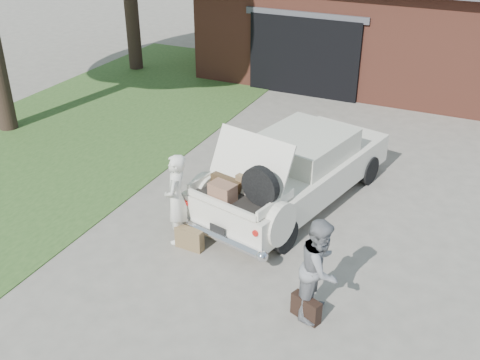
% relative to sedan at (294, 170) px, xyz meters
% --- Properties ---
extents(ground, '(90.00, 90.00, 0.00)m').
position_rel_sedan_xyz_m(ground, '(-0.41, -2.11, -0.67)').
color(ground, gray).
rests_on(ground, ground).
extents(grass_strip, '(6.00, 16.00, 0.02)m').
position_rel_sedan_xyz_m(grass_strip, '(-5.91, 0.89, -0.66)').
color(grass_strip, '#2D4C1E').
rests_on(grass_strip, ground).
extents(house, '(12.80, 7.80, 3.30)m').
position_rel_sedan_xyz_m(house, '(0.57, 9.36, 1.00)').
color(house, brown).
rests_on(house, ground).
extents(sedan, '(2.74, 4.85, 1.81)m').
position_rel_sedan_xyz_m(sedan, '(0.00, 0.00, 0.00)').
color(sedan, silver).
rests_on(sedan, ground).
extents(woman_left, '(0.54, 0.67, 1.60)m').
position_rel_sedan_xyz_m(woman_left, '(-1.32, -2.07, 0.13)').
color(woman_left, silver).
rests_on(woman_left, ground).
extents(woman_right, '(0.59, 0.75, 1.54)m').
position_rel_sedan_xyz_m(woman_right, '(1.42, -2.81, 0.09)').
color(woman_right, gray).
rests_on(woman_right, ground).
extents(suitcase_left, '(0.50, 0.18, 0.38)m').
position_rel_sedan_xyz_m(suitcase_left, '(-1.01, -2.21, -0.48)').
color(suitcase_left, olive).
rests_on(suitcase_left, ground).
extents(suitcase_right, '(0.48, 0.30, 0.35)m').
position_rel_sedan_xyz_m(suitcase_right, '(1.31, -3.00, -0.50)').
color(suitcase_right, black).
rests_on(suitcase_right, ground).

